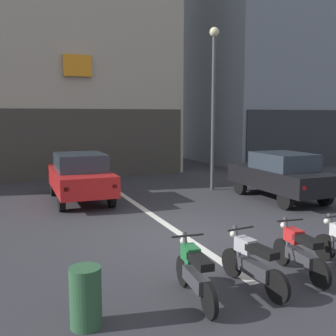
% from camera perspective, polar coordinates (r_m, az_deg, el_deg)
% --- Properties ---
extents(ground_plane, '(120.00, 120.00, 0.00)m').
position_cam_1_polar(ground_plane, '(9.76, 2.22, -9.74)').
color(ground_plane, '#333338').
extents(lane_centre_line, '(0.20, 18.00, 0.01)m').
position_cam_1_polar(lane_centre_line, '(15.26, -7.13, -3.45)').
color(lane_centre_line, silver).
rests_on(lane_centre_line, ground).
extents(building_mid_block, '(9.31, 7.39, 15.78)m').
position_cam_1_polar(building_mid_block, '(22.84, -13.18, 19.94)').
color(building_mid_block, '#B2A893').
rests_on(building_mid_block, ground).
extents(building_far_right, '(10.04, 9.14, 14.22)m').
position_cam_1_polar(building_far_right, '(27.68, 14.81, 16.02)').
color(building_far_right, gray).
rests_on(building_far_right, ground).
extents(car_red_crossing_near, '(1.81, 4.12, 1.64)m').
position_cam_1_polar(car_red_crossing_near, '(13.75, -12.52, -1.06)').
color(car_red_crossing_near, black).
rests_on(car_red_crossing_near, ground).
extents(car_black_parked_kerbside, '(1.80, 4.12, 1.64)m').
position_cam_1_polar(car_black_parked_kerbside, '(14.20, 15.93, -0.90)').
color(car_black_parked_kerbside, black).
rests_on(car_black_parked_kerbside, ground).
extents(street_lamp, '(0.36, 0.36, 6.18)m').
position_cam_1_polar(street_lamp, '(15.49, 6.55, 10.86)').
color(street_lamp, '#47474C').
rests_on(street_lamp, ground).
extents(motorcycle_green_row_leftmost, '(0.55, 1.67, 0.98)m').
position_cam_1_polar(motorcycle_green_row_leftmost, '(6.45, 3.85, -14.71)').
color(motorcycle_green_row_leftmost, black).
rests_on(motorcycle_green_row_leftmost, ground).
extents(motorcycle_silver_row_left_mid, '(0.55, 1.67, 0.98)m').
position_cam_1_polar(motorcycle_silver_row_left_mid, '(6.98, 12.04, -13.10)').
color(motorcycle_silver_row_left_mid, black).
rests_on(motorcycle_silver_row_left_mid, ground).
extents(motorcycle_red_row_centre, '(0.55, 1.67, 0.98)m').
position_cam_1_polar(motorcycle_red_row_centre, '(7.72, 18.35, -11.30)').
color(motorcycle_red_row_centre, black).
rests_on(motorcycle_red_row_centre, ground).
extents(trash_bin, '(0.44, 0.44, 0.85)m').
position_cam_1_polar(trash_bin, '(5.84, -11.75, -17.71)').
color(trash_bin, '#2D5938').
rests_on(trash_bin, ground).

